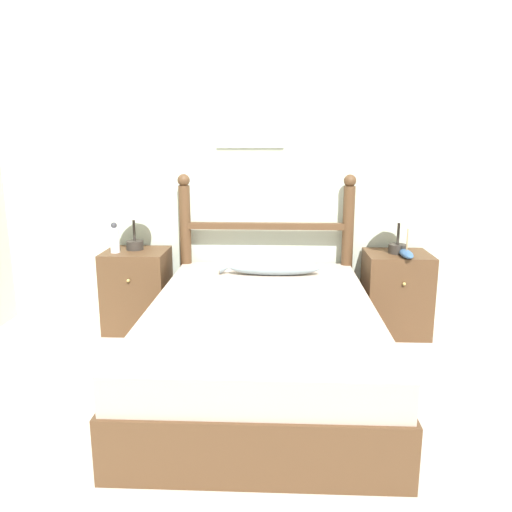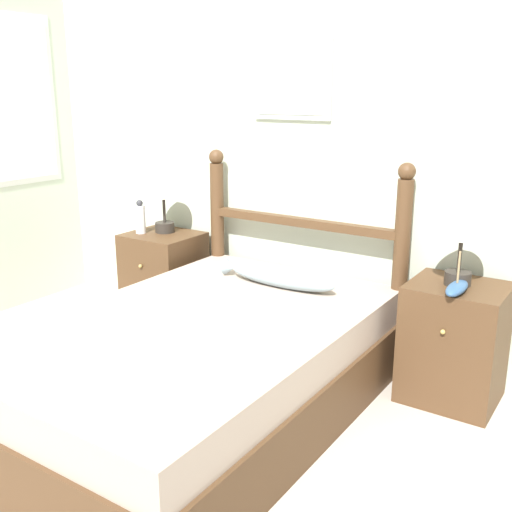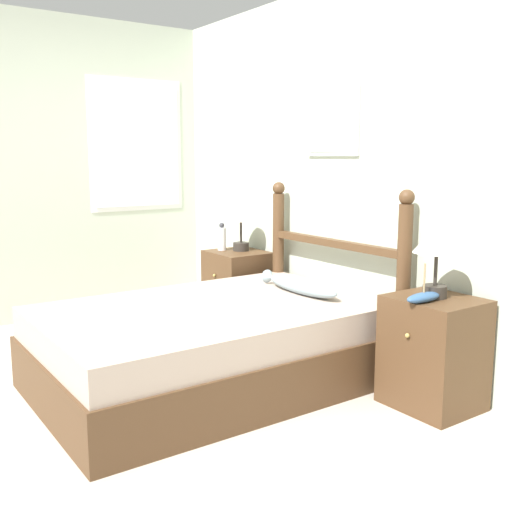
% 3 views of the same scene
% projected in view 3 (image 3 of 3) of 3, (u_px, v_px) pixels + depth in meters
% --- Properties ---
extents(ground_plane, '(16.00, 16.00, 0.00)m').
position_uv_depth(ground_plane, '(117.00, 407.00, 3.34)').
color(ground_plane, '#B7AD9E').
extents(wall_back, '(6.40, 0.08, 2.55)m').
position_uv_depth(wall_back, '(349.00, 172.00, 4.11)').
color(wall_back, beige).
rests_on(wall_back, ground_plane).
extents(wall_left, '(0.08, 6.40, 2.55)m').
position_uv_depth(wall_left, '(13.00, 170.00, 4.86)').
color(wall_left, beige).
rests_on(wall_left, ground_plane).
extents(bed, '(1.35, 2.04, 0.50)m').
position_uv_depth(bed, '(213.00, 345.00, 3.66)').
color(bed, '#4C331E').
rests_on(bed, ground_plane).
extents(headboard, '(1.36, 0.10, 1.19)m').
position_uv_depth(headboard, '(333.00, 266.00, 4.14)').
color(headboard, '#4C331E').
rests_on(headboard, ground_plane).
extents(nightstand_left, '(0.47, 0.44, 0.62)m').
position_uv_depth(nightstand_left, '(238.00, 289.00, 4.92)').
color(nightstand_left, '#4C331E').
rests_on(nightstand_left, ground_plane).
extents(nightstand_right, '(0.47, 0.44, 0.62)m').
position_uv_depth(nightstand_right, '(433.00, 352.00, 3.32)').
color(nightstand_right, '#4C331E').
rests_on(nightstand_right, ground_plane).
extents(table_lamp_left, '(0.26, 0.26, 0.40)m').
position_uv_depth(table_lamp_left, '(241.00, 215.00, 4.85)').
color(table_lamp_left, '#2D2823').
rests_on(table_lamp_left, nightstand_left).
extents(table_lamp_right, '(0.26, 0.26, 0.40)m').
position_uv_depth(table_lamp_right, '(437.00, 244.00, 3.22)').
color(table_lamp_right, '#2D2823').
rests_on(table_lamp_right, nightstand_right).
extents(bottle, '(0.07, 0.07, 0.23)m').
position_uv_depth(bottle, '(222.00, 238.00, 4.92)').
color(bottle, white).
rests_on(bottle, nightstand_left).
extents(model_boat, '(0.08, 0.25, 0.21)m').
position_uv_depth(model_boat, '(424.00, 297.00, 3.17)').
color(model_boat, '#335684').
rests_on(model_boat, nightstand_right).
extents(fish_pillow, '(0.72, 0.15, 0.11)m').
position_uv_depth(fish_pillow, '(300.00, 285.00, 3.93)').
color(fish_pillow, '#8499A3').
rests_on(fish_pillow, bed).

